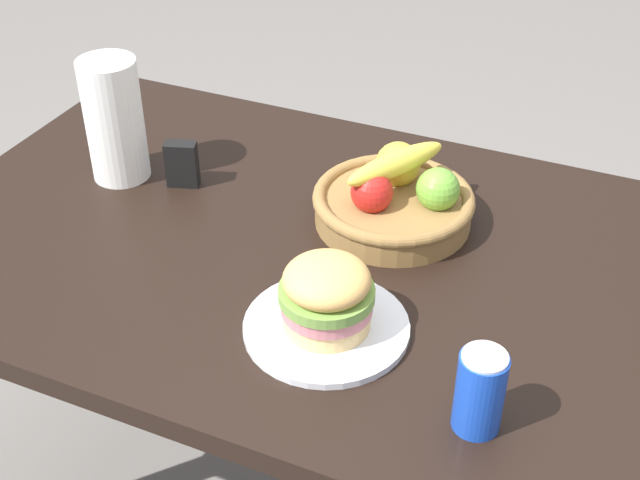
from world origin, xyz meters
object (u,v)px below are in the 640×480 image
napkin_holder (182,164)px  fruit_basket (395,199)px  paper_towel_roll (114,120)px  soda_can (480,391)px  plate (326,327)px  sandwich (327,295)px

napkin_holder → fruit_basket: bearing=-12.1°
fruit_basket → paper_towel_roll: 0.55m
fruit_basket → paper_towel_roll: (-0.54, -0.06, 0.07)m
soda_can → napkin_holder: soda_can is taller
soda_can → paper_towel_roll: size_ratio=0.53×
paper_towel_roll → napkin_holder: paper_towel_roll is taller
plate → soda_can: size_ratio=2.03×
paper_towel_roll → napkin_holder: size_ratio=2.67×
fruit_basket → napkin_holder: bearing=-173.5°
sandwich → soda_can: (0.26, -0.09, -0.01)m
soda_can → fruit_basket: bearing=122.5°
sandwich → soda_can: 0.28m
plate → napkin_holder: bearing=146.5°
plate → paper_towel_roll: (-0.55, 0.26, 0.11)m
sandwich → fruit_basket: size_ratio=0.50×
fruit_basket → napkin_holder: size_ratio=3.22×
plate → fruit_basket: size_ratio=0.88×
napkin_holder → plate: bearing=-52.0°
plate → napkin_holder: (-0.42, 0.28, 0.04)m
plate → napkin_holder: 0.50m
plate → napkin_holder: napkin_holder is taller
soda_can → napkin_holder: (-0.68, 0.37, -0.02)m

